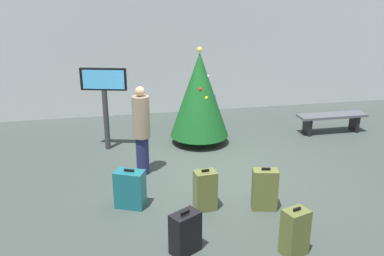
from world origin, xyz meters
name	(u,v)px	position (x,y,z in m)	size (l,w,h in m)	color
ground_plane	(216,176)	(0.00, 0.00, 0.00)	(16.00, 16.00, 0.00)	#38423D
back_wall	(175,57)	(0.00, 4.60, 1.61)	(16.00, 0.20, 3.23)	#B7BCC1
holiday_tree	(199,95)	(0.09, 1.86, 1.16)	(1.35, 1.35, 2.24)	#4C3319
flight_info_kiosk	(104,92)	(-2.03, 1.91, 1.31)	(0.99, 0.35, 1.84)	#333338
waiting_bench	(332,119)	(3.49, 1.87, 0.37)	(1.73, 0.44, 0.48)	#4C5159
traveller_0	(142,129)	(-1.37, 0.42, 0.92)	(0.46, 0.46, 1.74)	#1E234C
suitcase_0	(205,190)	(-0.50, -1.16, 0.33)	(0.37, 0.28, 0.70)	#59602D
suitcase_1	(185,233)	(-1.04, -2.24, 0.30)	(0.47, 0.41, 0.63)	black
suitcase_2	(130,189)	(-1.69, -0.84, 0.32)	(0.55, 0.45, 0.67)	#19606B
suitcase_3	(265,189)	(0.45, -1.36, 0.35)	(0.44, 0.31, 0.73)	#59602D
suitcase_4	(295,232)	(0.40, -2.58, 0.33)	(0.39, 0.34, 0.70)	#59602D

